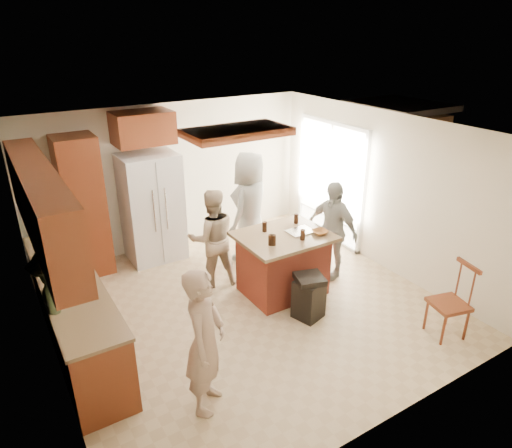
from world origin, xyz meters
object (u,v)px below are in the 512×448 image
person_front_left (205,341)px  person_behind_left (212,238)px  person_behind_right (250,207)px  spindle_chair (450,304)px  kitchen_island (283,263)px  person_side_right (332,230)px  refrigerator (152,208)px  person_counter (64,309)px  trash_bin (309,296)px

person_front_left → person_behind_left: person_front_left is taller
person_behind_right → spindle_chair: 3.33m
person_behind_left → kitchen_island: 1.10m
person_side_right → refrigerator: (-2.12, 2.04, 0.12)m
person_behind_right → person_side_right: size_ratio=1.19×
person_front_left → refrigerator: bearing=30.6°
person_side_right → kitchen_island: bearing=-99.9°
person_side_right → person_behind_left: bearing=-124.8°
person_counter → trash_bin: 3.03m
person_behind_left → person_counter: bearing=34.5°
person_front_left → trash_bin: 2.03m
refrigerator → person_behind_left: bearing=-71.2°
person_behind_right → kitchen_island: bearing=51.2°
person_front_left → spindle_chair: size_ratio=1.61×
person_behind_right → kitchen_island: (-0.15, -1.17, -0.45)m
person_side_right → refrigerator: 2.94m
person_behind_left → kitchen_island: bearing=149.5°
person_behind_right → spindle_chair: person_behind_right is taller
person_counter → kitchen_island: size_ratio=1.23×
person_behind_right → person_counter: bearing=-10.1°
person_behind_left → person_counter: 2.38m
person_behind_right → person_side_right: person_behind_right is taller
person_front_left → kitchen_island: bearing=-11.3°
person_side_right → refrigerator: size_ratio=0.86×
person_counter → trash_bin: size_ratio=2.50×
person_front_left → kitchen_island: 2.41m
person_counter → kitchen_island: bearing=-82.0°
person_front_left → person_counter: person_front_left is taller
person_behind_right → refrigerator: size_ratio=1.02×
person_behind_left → person_behind_right: size_ratio=0.82×
person_side_right → person_counter: (-3.91, -0.09, 0.01)m
person_side_right → kitchen_island: person_side_right is taller
person_counter → trash_bin: (2.92, -0.65, -0.47)m
kitchen_island → trash_bin: 0.74m
person_side_right → person_counter: 3.91m
person_counter → spindle_chair: bearing=-107.5°
trash_bin → kitchen_island: bearing=84.2°
person_behind_left → spindle_chair: 3.35m
person_counter → person_behind_right: bearing=-61.7°
person_behind_left → trash_bin: 1.68m
person_counter → person_side_right: bearing=-81.9°
kitchen_island → spindle_chair: 2.29m
kitchen_island → trash_bin: bearing=-95.8°
person_front_left → person_side_right: (2.84, 1.43, -0.02)m
person_side_right → kitchen_island: (-0.92, -0.02, -0.30)m
person_behind_left → spindle_chair: (1.95, -2.70, -0.31)m
person_front_left → spindle_chair: bearing=-57.4°
person_behind_left → refrigerator: size_ratio=0.84×
trash_bin → spindle_chair: 1.77m
person_side_right → spindle_chair: size_ratio=1.56×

